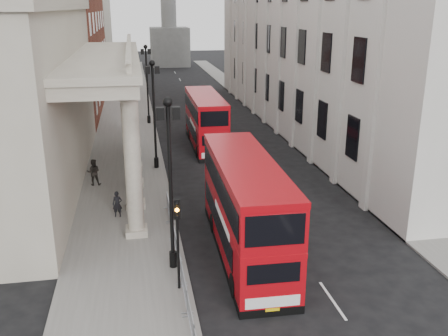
% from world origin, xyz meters
% --- Properties ---
extents(ground, '(260.00, 260.00, 0.00)m').
position_xyz_m(ground, '(0.00, 0.00, 0.00)').
color(ground, black).
rests_on(ground, ground).
extents(sidewalk_west, '(6.00, 140.00, 0.12)m').
position_xyz_m(sidewalk_west, '(-3.00, 30.00, 0.06)').
color(sidewalk_west, slate).
rests_on(sidewalk_west, ground).
extents(sidewalk_east, '(3.00, 140.00, 0.12)m').
position_xyz_m(sidewalk_east, '(13.50, 30.00, 0.06)').
color(sidewalk_east, slate).
rests_on(sidewalk_east, ground).
extents(kerb, '(0.20, 140.00, 0.14)m').
position_xyz_m(kerb, '(-0.05, 30.00, 0.07)').
color(kerb, slate).
rests_on(kerb, ground).
extents(portico_building, '(9.00, 28.00, 12.00)m').
position_xyz_m(portico_building, '(-10.50, 18.00, 6.00)').
color(portico_building, gray).
rests_on(portico_building, ground).
extents(brick_building, '(9.00, 32.00, 22.00)m').
position_xyz_m(brick_building, '(-10.50, 48.00, 11.00)').
color(brick_building, maroon).
rests_on(brick_building, ground).
extents(west_building_far, '(9.00, 30.00, 20.00)m').
position_xyz_m(west_building_far, '(-10.50, 80.00, 10.00)').
color(west_building_far, gray).
rests_on(west_building_far, ground).
extents(east_building, '(8.00, 55.00, 25.00)m').
position_xyz_m(east_building, '(16.00, 32.00, 12.50)').
color(east_building, beige).
rests_on(east_building, ground).
extents(lamp_post_south, '(1.05, 0.44, 8.32)m').
position_xyz_m(lamp_post_south, '(-0.60, 4.00, 4.91)').
color(lamp_post_south, black).
rests_on(lamp_post_south, sidewalk_west).
extents(lamp_post_mid, '(1.05, 0.44, 8.32)m').
position_xyz_m(lamp_post_mid, '(-0.60, 20.00, 4.91)').
color(lamp_post_mid, black).
rests_on(lamp_post_mid, sidewalk_west).
extents(lamp_post_north, '(1.05, 0.44, 8.32)m').
position_xyz_m(lamp_post_north, '(-0.60, 36.00, 4.91)').
color(lamp_post_north, black).
rests_on(lamp_post_north, sidewalk_west).
extents(traffic_light, '(0.28, 0.33, 4.30)m').
position_xyz_m(traffic_light, '(-0.50, 1.98, 3.11)').
color(traffic_light, black).
rests_on(traffic_light, sidewalk_west).
extents(crowd_barriers, '(0.50, 18.75, 1.10)m').
position_xyz_m(crowd_barriers, '(-0.35, 2.23, 0.67)').
color(crowd_barriers, gray).
rests_on(crowd_barriers, sidewalk_west).
extents(bus_near, '(3.04, 11.61, 4.99)m').
position_xyz_m(bus_near, '(3.21, 5.03, 2.61)').
color(bus_near, '#AD0810').
rests_on(bus_near, ground).
extents(bus_far, '(2.71, 10.86, 4.68)m').
position_xyz_m(bus_far, '(4.21, 26.13, 2.45)').
color(bus_far, '#B00810').
rests_on(bus_far, ground).
extents(pedestrian_a, '(0.63, 0.46, 1.58)m').
position_xyz_m(pedestrian_a, '(-3.38, 10.69, 0.91)').
color(pedestrian_a, black).
rests_on(pedestrian_a, sidewalk_west).
extents(pedestrian_b, '(0.95, 0.76, 1.89)m').
position_xyz_m(pedestrian_b, '(-5.15, 16.72, 1.07)').
color(pedestrian_b, black).
rests_on(pedestrian_b, sidewalk_west).
extents(pedestrian_c, '(0.88, 0.74, 1.53)m').
position_xyz_m(pedestrian_c, '(-2.11, 21.58, 0.89)').
color(pedestrian_c, black).
rests_on(pedestrian_c, sidewalk_west).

